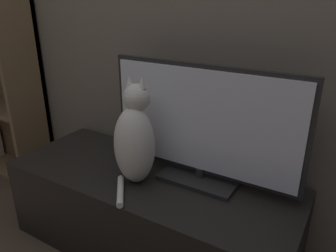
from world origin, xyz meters
TOP-DOWN VIEW (x-y plane):
  - tv_stand at (0.00, 0.91)m, footprint 1.39×0.54m
  - tv at (0.22, 1.01)m, footprint 0.88×0.21m
  - cat at (-0.03, 0.85)m, footprint 0.19×0.31m

SIDE VIEW (x-z plane):
  - tv_stand at x=0.00m, z-range 0.00..0.42m
  - cat at x=-0.03m, z-range 0.38..0.86m
  - tv at x=0.22m, z-range 0.41..0.94m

